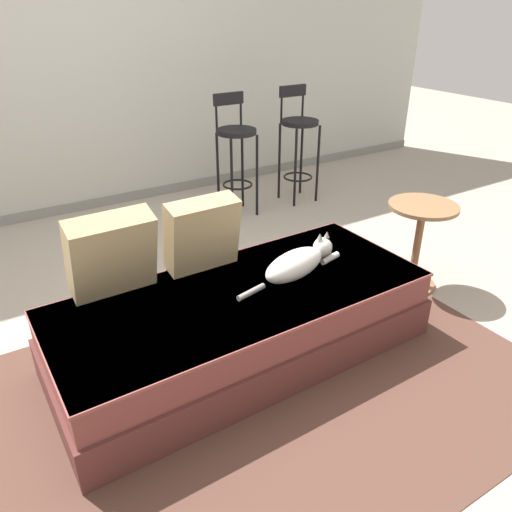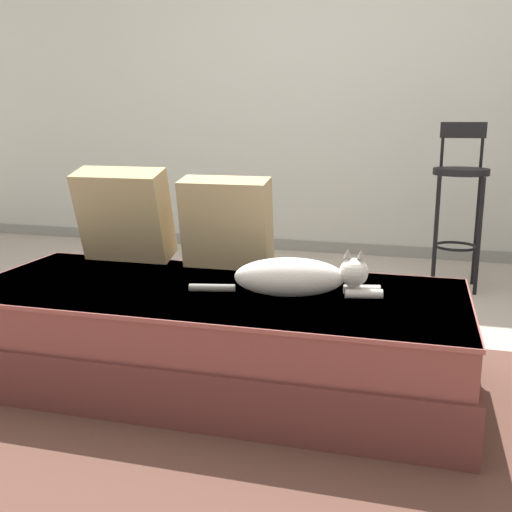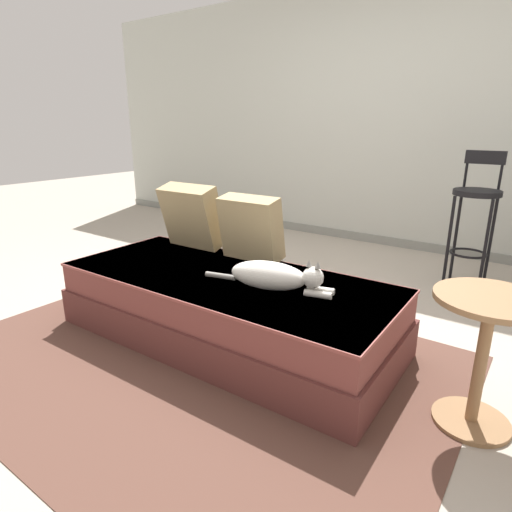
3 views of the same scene
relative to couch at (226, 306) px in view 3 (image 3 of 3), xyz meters
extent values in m
plane|color=#A89E8E|center=(0.00, 0.40, -0.20)|extent=(16.00, 16.00, 0.00)
cube|color=#B7BCB2|center=(0.00, 2.65, 1.10)|extent=(8.00, 0.10, 2.60)
cube|color=gray|center=(0.00, 2.60, -0.16)|extent=(8.00, 0.02, 0.09)
cube|color=brown|center=(0.00, -0.30, -0.20)|extent=(2.71, 1.96, 0.01)
cube|color=brown|center=(0.00, 0.00, -0.09)|extent=(2.03, 0.90, 0.22)
cube|color=brown|center=(0.00, 0.00, 0.11)|extent=(1.99, 0.85, 0.18)
cube|color=brown|center=(0.00, 0.00, 0.19)|extent=(2.00, 0.87, 0.02)
cube|color=tan|center=(-0.56, 0.32, 0.42)|extent=(0.43, 0.26, 0.45)
cube|color=tan|center=(-0.06, 0.33, 0.41)|extent=(0.40, 0.22, 0.42)
ellipsoid|color=white|center=(0.32, -0.02, 0.27)|extent=(0.45, 0.26, 0.15)
sphere|color=white|center=(0.55, 0.03, 0.29)|extent=(0.11, 0.11, 0.11)
cone|color=gray|center=(0.53, 0.03, 0.37)|extent=(0.03, 0.03, 0.04)
cone|color=gray|center=(0.58, 0.03, 0.37)|extent=(0.03, 0.03, 0.04)
cylinder|color=white|center=(0.60, 0.01, 0.22)|extent=(0.14, 0.07, 0.04)
cylinder|color=white|center=(0.58, 0.07, 0.22)|extent=(0.14, 0.07, 0.04)
cylinder|color=gray|center=(0.02, -0.06, 0.22)|extent=(0.18, 0.07, 0.03)
cylinder|color=black|center=(0.87, 1.64, 0.16)|extent=(0.02, 0.02, 0.73)
cylinder|color=black|center=(1.12, 1.64, 0.16)|extent=(0.02, 0.02, 0.73)
cylinder|color=black|center=(0.87, 1.90, 0.16)|extent=(0.02, 0.02, 0.73)
cylinder|color=black|center=(1.12, 1.90, 0.16)|extent=(0.02, 0.02, 0.73)
torus|color=black|center=(0.99, 1.77, 0.07)|extent=(0.27, 0.27, 0.02)
cylinder|color=black|center=(0.99, 1.77, 0.54)|extent=(0.34, 0.34, 0.04)
cylinder|color=black|center=(0.87, 1.90, 0.66)|extent=(0.02, 0.02, 0.27)
cylinder|color=black|center=(1.11, 1.90, 0.66)|extent=(0.02, 0.02, 0.27)
cube|color=black|center=(0.99, 1.90, 0.79)|extent=(0.28, 0.03, 0.10)
cylinder|color=olive|center=(1.36, 0.02, 0.08)|extent=(0.05, 0.05, 0.57)
cylinder|color=olive|center=(1.36, 0.02, -0.19)|extent=(0.32, 0.32, 0.02)
cylinder|color=olive|center=(1.36, 0.02, 0.38)|extent=(0.44, 0.44, 0.02)
camera|label=1|loc=(-1.11, -1.93, 1.56)|focal=35.00mm
camera|label=2|loc=(0.81, -2.17, 0.86)|focal=42.00mm
camera|label=3|loc=(1.51, -1.79, 1.04)|focal=30.00mm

